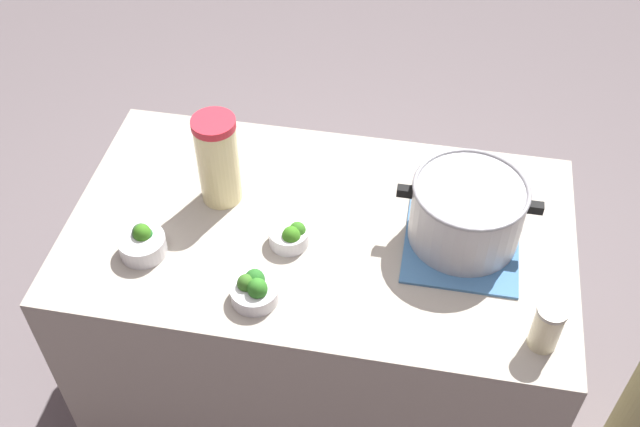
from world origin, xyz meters
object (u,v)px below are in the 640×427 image
cooking_pot (467,211)px  broccoli_bowl_back (290,236)px  broccoli_bowl_front (143,242)px  broccoli_bowl_center (254,289)px  lemonade_pitcher (218,160)px  mason_jar (547,327)px

cooking_pot → broccoli_bowl_back: 0.45m
cooking_pot → broccoli_bowl_front: size_ratio=3.00×
broccoli_bowl_center → lemonade_pitcher: bearing=117.8°
cooking_pot → broccoli_bowl_front: bearing=-166.5°
cooking_pot → broccoli_bowl_center: 0.56m
mason_jar → broccoli_bowl_center: (-0.67, 0.01, -0.03)m
broccoli_bowl_front → lemonade_pitcher: bearing=57.8°
cooking_pot → mason_jar: bearing=-56.4°
mason_jar → broccoli_bowl_back: 0.65m
broccoli_bowl_front → broccoli_bowl_center: broccoli_bowl_front is taller
broccoli_bowl_center → broccoli_bowl_back: broccoli_bowl_center is taller
broccoli_bowl_back → lemonade_pitcher: bearing=148.3°
broccoli_bowl_front → broccoli_bowl_back: 0.37m
broccoli_bowl_front → broccoli_bowl_back: (0.36, 0.09, -0.01)m
broccoli_bowl_front → broccoli_bowl_center: 0.32m
lemonade_pitcher → cooking_pot: bearing=-3.3°
mason_jar → broccoli_bowl_center: 0.67m
cooking_pot → broccoli_bowl_center: bearing=-149.4°
cooking_pot → broccoli_bowl_back: cooking_pot is taller
cooking_pot → broccoli_bowl_back: size_ratio=3.46×
cooking_pot → mason_jar: 0.35m
broccoli_bowl_front → broccoli_bowl_center: bearing=-16.8°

